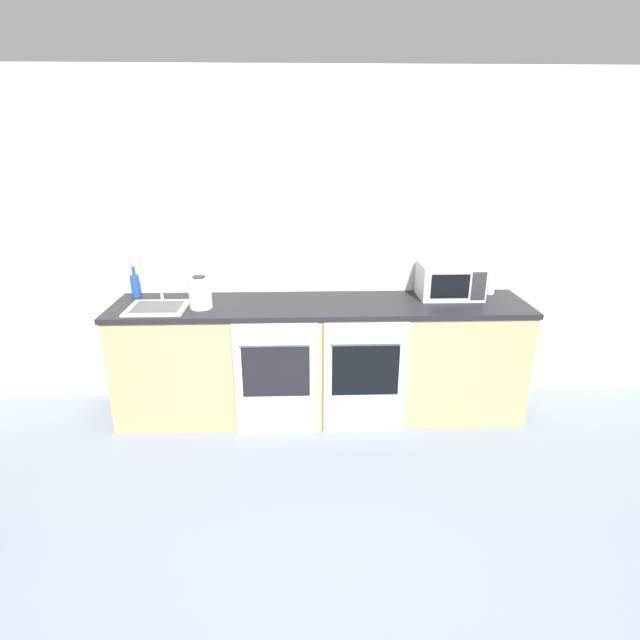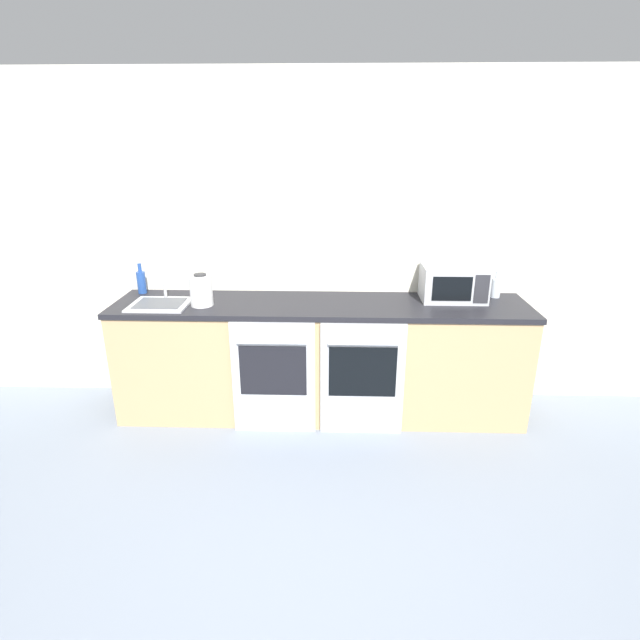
% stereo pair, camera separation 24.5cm
% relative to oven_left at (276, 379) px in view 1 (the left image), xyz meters
% --- Properties ---
extents(ground_plane, '(16.00, 16.00, 0.00)m').
position_rel_oven_left_xyz_m(ground_plane, '(0.34, -1.64, -0.45)').
color(ground_plane, gray).
extents(wall_back, '(10.00, 0.06, 2.60)m').
position_rel_oven_left_xyz_m(wall_back, '(0.34, 0.67, 0.85)').
color(wall_back, silver).
rests_on(wall_back, ground_plane).
extents(counter_back, '(3.16, 0.65, 0.92)m').
position_rel_oven_left_xyz_m(counter_back, '(0.34, 0.33, 0.01)').
color(counter_back, tan).
rests_on(counter_back, ground_plane).
extents(oven_left, '(0.61, 0.06, 0.88)m').
position_rel_oven_left_xyz_m(oven_left, '(0.00, 0.00, 0.00)').
color(oven_left, silver).
rests_on(oven_left, ground_plane).
extents(oven_right, '(0.61, 0.06, 0.88)m').
position_rel_oven_left_xyz_m(oven_right, '(0.65, 0.00, 0.00)').
color(oven_right, '#B7BABF').
rests_on(oven_right, ground_plane).
extents(microwave, '(0.48, 0.33, 0.27)m').
position_rel_oven_left_xyz_m(microwave, '(1.35, 0.45, 0.61)').
color(microwave, '#B7BABF').
rests_on(microwave, counter_back).
extents(bottle_clear, '(0.07, 0.07, 0.21)m').
position_rel_oven_left_xyz_m(bottle_clear, '(1.71, 0.53, 0.55)').
color(bottle_clear, silver).
rests_on(bottle_clear, counter_back).
extents(bottle_blue, '(0.07, 0.07, 0.24)m').
position_rel_oven_left_xyz_m(bottle_blue, '(-1.12, 0.55, 0.57)').
color(bottle_blue, '#234793').
rests_on(bottle_blue, counter_back).
extents(kettle, '(0.17, 0.17, 0.24)m').
position_rel_oven_left_xyz_m(kettle, '(-0.55, 0.25, 0.59)').
color(kettle, white).
rests_on(kettle, counter_back).
extents(sink, '(0.43, 0.37, 0.24)m').
position_rel_oven_left_xyz_m(sink, '(-0.87, 0.24, 0.49)').
color(sink, '#B7BABF').
rests_on(sink, counter_back).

